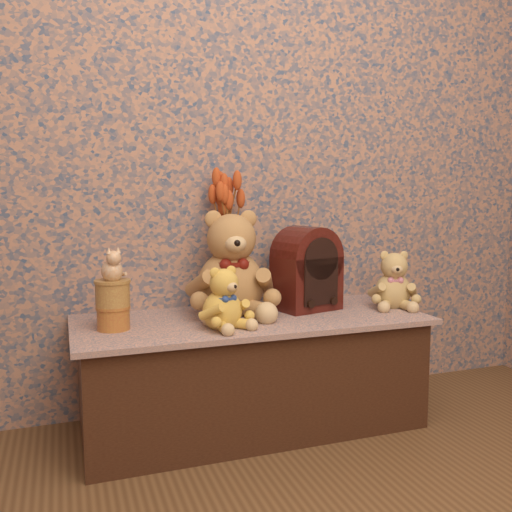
{
  "coord_description": "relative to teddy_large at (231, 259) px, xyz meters",
  "views": [
    {
      "loc": [
        -0.67,
        -0.71,
        0.9
      ],
      "look_at": [
        0.0,
        1.18,
        0.67
      ],
      "focal_mm": 38.49,
      "sensor_mm": 36.0,
      "label": 1
    }
  ],
  "objects": [
    {
      "name": "display_shelf",
      "position": [
        0.06,
        -0.08,
        -0.43
      ],
      "size": [
        1.33,
        0.56,
        0.43
      ],
      "primitive_type": "cube",
      "color": "#334B6A",
      "rests_on": "ground"
    },
    {
      "name": "teddy_large",
      "position": [
        0.0,
        0.0,
        0.0
      ],
      "size": [
        0.39,
        0.45,
        0.44
      ],
      "primitive_type": null,
      "rotation": [
        0.0,
        0.0,
        -0.11
      ],
      "color": "olive",
      "rests_on": "display_shelf"
    },
    {
      "name": "teddy_medium",
      "position": [
        -0.09,
        -0.21,
        -0.1
      ],
      "size": [
        0.26,
        0.27,
        0.23
      ],
      "primitive_type": null,
      "rotation": [
        0.0,
        0.0,
        0.4
      ],
      "color": "#C48B37",
      "rests_on": "display_shelf"
    },
    {
      "name": "teddy_small",
      "position": [
        0.67,
        -0.1,
        -0.09
      ],
      "size": [
        0.27,
        0.29,
        0.25
      ],
      "primitive_type": null,
      "rotation": [
        0.0,
        0.0,
        -0.37
      ],
      "color": "tan",
      "rests_on": "display_shelf"
    },
    {
      "name": "cathedral_radio",
      "position": [
        0.32,
        -0.02,
        -0.05
      ],
      "size": [
        0.28,
        0.23,
        0.34
      ],
      "primitive_type": null,
      "rotation": [
        0.0,
        0.0,
        0.25
      ],
      "color": "#3C120B",
      "rests_on": "display_shelf"
    },
    {
      "name": "ceramic_vase",
      "position": [
        0.01,
        0.09,
        -0.13
      ],
      "size": [
        0.13,
        0.13,
        0.18
      ],
      "primitive_type": "cylinder",
      "rotation": [
        0.0,
        0.0,
        0.28
      ],
      "color": "tan",
      "rests_on": "display_shelf"
    },
    {
      "name": "dried_stalks",
      "position": [
        0.01,
        0.09,
        0.17
      ],
      "size": [
        0.24,
        0.24,
        0.41
      ],
      "primitive_type": null,
      "rotation": [
        0.0,
        0.0,
        -0.13
      ],
      "color": "#BF481E",
      "rests_on": "ceramic_vase"
    },
    {
      "name": "biscuit_tin_lower",
      "position": [
        -0.46,
        -0.11,
        -0.18
      ],
      "size": [
        0.12,
        0.12,
        0.08
      ],
      "primitive_type": "cylinder",
      "rotation": [
        0.0,
        0.0,
        -0.08
      ],
      "color": "gold",
      "rests_on": "display_shelf"
    },
    {
      "name": "biscuit_tin_upper",
      "position": [
        -0.46,
        -0.11,
        -0.09
      ],
      "size": [
        0.14,
        0.14,
        0.09
      ],
      "primitive_type": "cylinder",
      "rotation": [
        0.0,
        0.0,
        -0.23
      ],
      "color": "#D0BB5B",
      "rests_on": "biscuit_tin_lower"
    },
    {
      "name": "cat_figurine",
      "position": [
        -0.46,
        -0.11,
        0.01
      ],
      "size": [
        0.1,
        0.11,
        0.12
      ],
      "primitive_type": null,
      "rotation": [
        0.0,
        0.0,
        0.15
      ],
      "color": "silver",
      "rests_on": "biscuit_tin_upper"
    }
  ]
}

